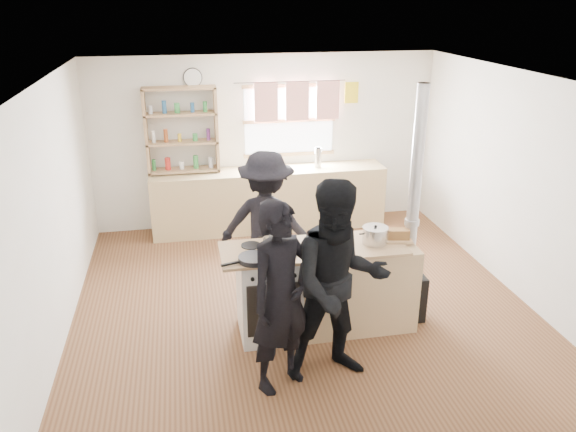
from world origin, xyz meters
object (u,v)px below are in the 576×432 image
at_px(cooking_island, 326,287).
at_px(person_near_left, 281,298).
at_px(person_near_right, 339,283).
at_px(thermos, 318,158).
at_px(skillet_greens, 254,258).
at_px(flue_heater, 408,262).
at_px(roast_tray, 328,245).
at_px(stockpot_stove, 273,238).
at_px(stockpot_counter, 375,235).
at_px(bread_board, 398,236).
at_px(person_far, 267,224).

height_order(cooking_island, person_near_left, person_near_left).
distance_m(person_near_left, person_near_right, 0.52).
bearing_deg(person_near_right, cooking_island, 82.08).
bearing_deg(thermos, skillet_greens, -114.37).
bearing_deg(thermos, flue_heater, -83.47).
relative_size(roast_tray, person_near_left, 0.18).
distance_m(thermos, skillet_greens, 3.26).
distance_m(thermos, stockpot_stove, 2.87).
relative_size(stockpot_counter, flue_heater, 0.10).
bearing_deg(cooking_island, person_near_left, -127.03).
distance_m(bread_board, flue_heater, 0.37).
bearing_deg(person_near_left, thermos, 40.92).
relative_size(stockpot_stove, flue_heater, 0.09).
height_order(thermos, person_near_left, person_near_left).
bearing_deg(thermos, person_far, -119.05).
bearing_deg(cooking_island, stockpot_counter, -2.87).
relative_size(roast_tray, stockpot_counter, 1.20).
distance_m(skillet_greens, person_near_right, 0.88).
bearing_deg(bread_board, skillet_greens, -172.40).
distance_m(thermos, roast_tray, 2.91).
xyz_separation_m(flue_heater, person_far, (-1.37, 0.83, 0.20)).
distance_m(stockpot_counter, flue_heater, 0.55).
bearing_deg(stockpot_counter, roast_tray, -173.74).
xyz_separation_m(skillet_greens, flue_heater, (1.66, 0.23, -0.31)).
relative_size(stockpot_stove, person_near_right, 0.12).
height_order(cooking_island, person_far, person_far).
xyz_separation_m(stockpot_stove, person_near_left, (-0.09, -0.94, -0.14)).
height_order(person_near_left, person_near_right, person_near_right).
bearing_deg(thermos, roast_tray, -101.77).
height_order(stockpot_counter, person_near_right, person_near_right).
height_order(roast_tray, person_near_right, person_near_right).
bearing_deg(roast_tray, bread_board, 6.21).
height_order(thermos, cooking_island, thermos).
xyz_separation_m(cooking_island, person_near_right, (-0.10, -0.77, 0.47)).
bearing_deg(roast_tray, stockpot_stove, 158.31).
bearing_deg(person_near_left, flue_heater, -1.26).
distance_m(roast_tray, stockpot_stove, 0.55).
height_order(roast_tray, stockpot_counter, stockpot_counter).
height_order(skillet_greens, bread_board, bread_board).
relative_size(thermos, bread_board, 0.93).
bearing_deg(stockpot_stove, stockpot_counter, -8.37).
distance_m(thermos, person_near_right, 3.61).
distance_m(flue_heater, person_far, 1.62).
relative_size(skillet_greens, stockpot_counter, 1.39).
relative_size(roast_tray, person_far, 0.18).
bearing_deg(stockpot_counter, skillet_greens, -172.10).
xyz_separation_m(stockpot_counter, person_near_right, (-0.58, -0.75, -0.08)).
distance_m(person_near_left, person_far, 1.69).
bearing_deg(stockpot_counter, stockpot_stove, 171.63).
height_order(skillet_greens, person_near_right, person_near_right).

